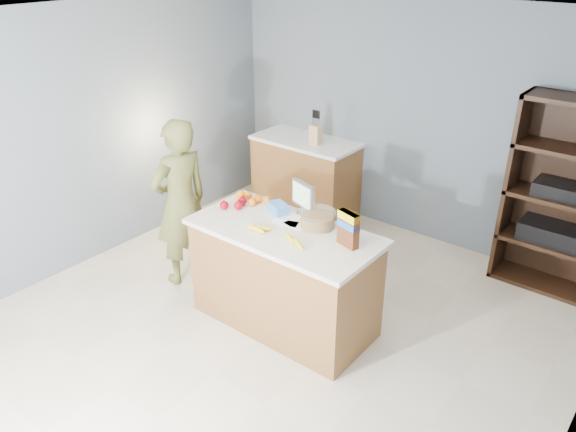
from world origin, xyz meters
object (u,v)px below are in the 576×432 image
Objects in this scene: shelving_unit at (560,200)px; cereal_box at (348,227)px; counter_peninsula at (284,281)px; tv at (303,196)px; person at (181,203)px.

shelving_unit is 6.57× the size of cereal_box.
counter_peninsula is 0.72m from tv.
counter_peninsula is 2.61m from shelving_unit.
counter_peninsula is 1.25m from person.
shelving_unit is at bearing 47.03° from tv.
tv reaches higher than cereal_box.
tv is at bearing -132.97° from shelving_unit.
cereal_box is (0.59, -0.23, 0.00)m from tv.
person is 1.75m from cereal_box.
shelving_unit is at bearing 62.55° from cereal_box.
person is at bearing -162.71° from tv.
shelving_unit is 2.21m from cereal_box.
shelving_unit reaches higher than person.
shelving_unit is at bearing 52.89° from counter_peninsula.
tv is at bearing 100.07° from counter_peninsula.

